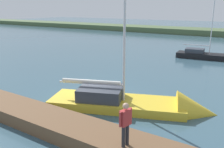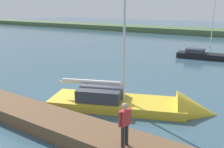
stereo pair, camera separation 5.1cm
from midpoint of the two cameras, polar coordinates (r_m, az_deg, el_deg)
name	(u,v)px [view 2 (the right image)]	position (r m, az deg, el deg)	size (l,w,h in m)	color
ground_plane	(93,97)	(16.80, -4.29, -5.23)	(200.00, 200.00, 0.00)	#385666
far_shoreline	(221,35)	(58.11, 23.86, 8.13)	(180.00, 8.00, 2.40)	#4C603D
dock_pier	(37,117)	(13.54, -16.71, -9.48)	(26.38, 2.08, 0.68)	brown
sailboat_near_dock	(213,58)	(30.88, 22.22, 3.52)	(7.32, 2.80, 8.16)	black
sailboat_outer_mooring	(143,107)	(14.82, 7.32, -7.64)	(9.98, 5.90, 12.34)	gold
person_on_dock	(125,121)	(9.44, 3.14, -10.84)	(0.32, 0.65, 1.76)	#28282D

